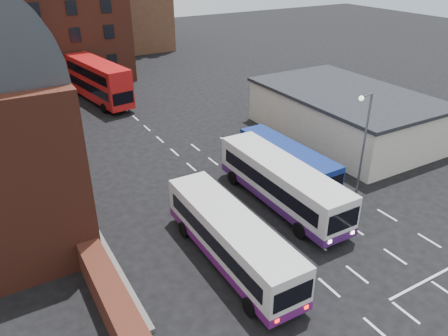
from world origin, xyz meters
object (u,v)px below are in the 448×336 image
bus_white_inbound (282,181)px  bus_blue (287,159)px  bus_red_double (98,81)px  street_lamp (364,135)px  bus_white_outbound (231,236)px

bus_white_inbound → bus_blue: 4.11m
bus_white_inbound → bus_blue: size_ratio=1.20×
bus_white_inbound → bus_red_double: (-4.30, 27.88, 0.59)m
street_lamp → bus_blue: bearing=122.8°
bus_blue → bus_red_double: size_ratio=0.81×
bus_red_double → bus_white_inbound: bearing=90.0°
bus_red_double → street_lamp: bearing=99.9°
bus_blue → street_lamp: street_lamp is taller
street_lamp → bus_red_double: bearing=108.7°
bus_white_outbound → bus_blue: 10.97m
bus_white_outbound → bus_blue: (8.86, 6.47, -0.23)m
bus_red_double → street_lamp: 30.95m
bus_white_inbound → street_lamp: (5.61, -1.38, 2.63)m
bus_blue → bus_white_inbound: bearing=45.0°
bus_white_inbound → bus_blue: (2.79, 2.99, -0.32)m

